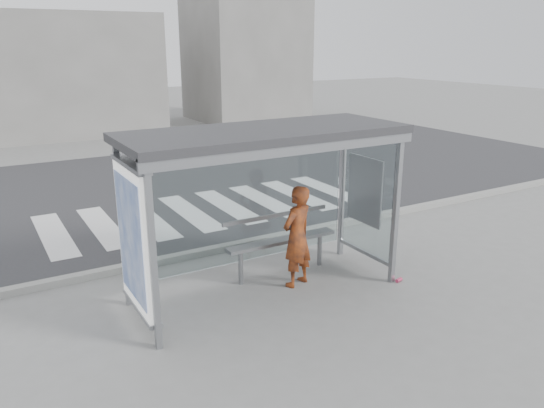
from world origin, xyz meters
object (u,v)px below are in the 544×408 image
(person, at_px, (297,237))
(soda_can, at_px, (399,280))
(bus_shelter, at_px, (241,173))
(bench, at_px, (281,240))

(person, height_order, soda_can, person)
(bus_shelter, bearing_deg, person, -3.34)
(soda_can, bearing_deg, person, 152.69)
(bus_shelter, height_order, soda_can, bus_shelter)
(person, distance_m, soda_can, 1.89)
(bus_shelter, height_order, bench, bus_shelter)
(bench, xyz_separation_m, soda_can, (1.52, -1.27, -0.58))
(person, xyz_separation_m, bench, (-0.00, 0.49, -0.23))
(person, relative_size, soda_can, 13.83)
(soda_can, bearing_deg, bus_shelter, 161.21)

